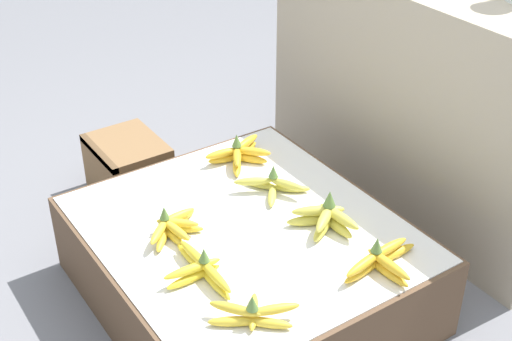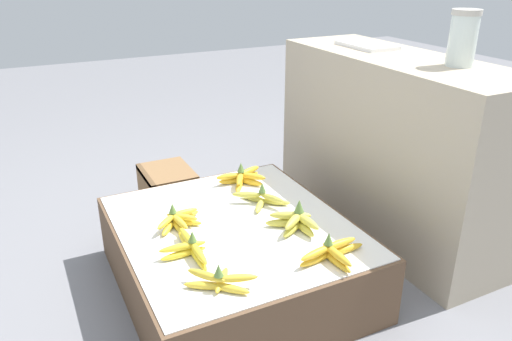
{
  "view_description": "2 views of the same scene",
  "coord_description": "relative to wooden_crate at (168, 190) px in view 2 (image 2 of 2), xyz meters",
  "views": [
    {
      "loc": [
        1.42,
        -0.92,
        1.52
      ],
      "look_at": [
        -0.11,
        0.11,
        0.38
      ],
      "focal_mm": 50.0,
      "sensor_mm": 36.0,
      "label": 1
    },
    {
      "loc": [
        1.53,
        -0.67,
        1.22
      ],
      "look_at": [
        -0.03,
        0.11,
        0.47
      ],
      "focal_mm": 35.0,
      "sensor_mm": 36.0,
      "label": 2
    }
  ],
  "objects": [
    {
      "name": "banana_bunch_front_midright",
      "position": [
        0.87,
        -0.18,
        0.19
      ],
      "size": [
        0.28,
        0.17,
        0.09
      ],
      "color": "yellow",
      "rests_on": "display_platform"
    },
    {
      "name": "glass_jar",
      "position": [
        0.88,
        0.96,
        0.82
      ],
      "size": [
        0.11,
        0.11,
        0.21
      ],
      "color": "silver",
      "rests_on": "back_vendor_table"
    },
    {
      "name": "banana_bunch_middle_left",
      "position": [
        0.42,
        0.23,
        0.19
      ],
      "size": [
        0.17,
        0.23,
        0.1
      ],
      "color": "gold",
      "rests_on": "display_platform"
    },
    {
      "name": "ground_plane",
      "position": [
        0.75,
        0.04,
        -0.11
      ],
      "size": [
        10.0,
        10.0,
        0.0
      ],
      "primitive_type": "plane",
      "color": "slate"
    },
    {
      "name": "wooden_crate",
      "position": [
        0.0,
        0.0,
        0.0
      ],
      "size": [
        0.3,
        0.24,
        0.22
      ],
      "color": "olive",
      "rests_on": "ground_plane"
    },
    {
      "name": "banana_bunch_front_right",
      "position": [
        1.08,
        -0.16,
        0.19
      ],
      "size": [
        0.18,
        0.22,
        0.09
      ],
      "color": "gold",
      "rests_on": "display_platform"
    },
    {
      "name": "banana_bunch_middle_midright",
      "position": [
        0.88,
        0.24,
        0.2
      ],
      "size": [
        0.19,
        0.17,
        0.11
      ],
      "color": "gold",
      "rests_on": "display_platform"
    },
    {
      "name": "banana_bunch_front_midleft",
      "position": [
        0.66,
        -0.15,
        0.19
      ],
      "size": [
        0.16,
        0.21,
        0.09
      ],
      "color": "gold",
      "rests_on": "display_platform"
    },
    {
      "name": "back_vendor_table",
      "position": [
        0.62,
        0.9,
        0.3
      ],
      "size": [
        1.26,
        0.43,
        0.82
      ],
      "color": "tan",
      "rests_on": "ground_plane"
    },
    {
      "name": "foam_tray_white",
      "position": [
        0.36,
        0.91,
        0.72
      ],
      "size": [
        0.29,
        0.17,
        0.02
      ],
      "color": "white",
      "rests_on": "back_vendor_table"
    },
    {
      "name": "banana_bunch_middle_midleft",
      "position": [
        0.64,
        0.22,
        0.19
      ],
      "size": [
        0.2,
        0.21,
        0.09
      ],
      "color": "gold",
      "rests_on": "display_platform"
    },
    {
      "name": "display_platform",
      "position": [
        0.75,
        0.04,
        0.02
      ],
      "size": [
        0.96,
        0.86,
        0.27
      ],
      "color": "brown",
      "rests_on": "ground_plane"
    },
    {
      "name": "banana_bunch_middle_right",
      "position": [
        1.11,
        0.24,
        0.19
      ],
      "size": [
        0.16,
        0.27,
        0.1
      ],
      "color": "gold",
      "rests_on": "display_platform"
    }
  ]
}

